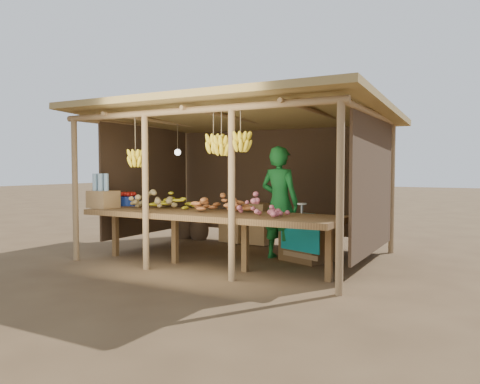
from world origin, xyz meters
The scene contains 13 objects.
ground centered at (0.00, 0.00, 0.00)m, with size 60.00×60.00×0.00m, color brown.
stall_structure centered at (-0.01, -0.02, 1.92)m, with size 4.70×3.50×2.43m.
counter centered at (0.00, -0.95, 0.74)m, with size 3.90×1.05×0.80m.
potato_heap centered at (-1.09, -0.87, 0.98)m, with size 0.87×0.52×0.36m, color #9A824F, non-canonical shape.
sweet_potato_heap centered at (0.16, -0.85, 0.98)m, with size 0.87×0.52×0.35m, color #AE5F2C, non-canonical shape.
onion_heap centered at (0.88, -1.15, 0.98)m, with size 0.76×0.45×0.35m, color #B45763, non-canonical shape.
banana_pile centered at (-0.87, -0.57, 0.97)m, with size 0.62×0.37×0.35m, color yellow, non-canonical shape.
tomato_basin centered at (-1.90, -0.55, 0.89)m, with size 0.44×0.44×0.23m.
bottle_box centered at (-1.90, -1.11, 1.01)m, with size 0.47×0.39×0.55m.
vendor centered at (0.65, 0.12, 0.89)m, with size 0.65×0.43×1.78m, color #186D29.
tarp_crate centered at (1.08, 0.20, 0.37)m, with size 0.95×0.89×0.91m.
carton_stack centered at (-0.41, 1.17, 0.34)m, with size 1.06×0.46×0.76m.
burlap_sacks centered at (-1.75, 1.16, 0.23)m, with size 0.75×0.39×0.53m.
Camera 1 is at (3.62, -6.63, 1.45)m, focal length 35.00 mm.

